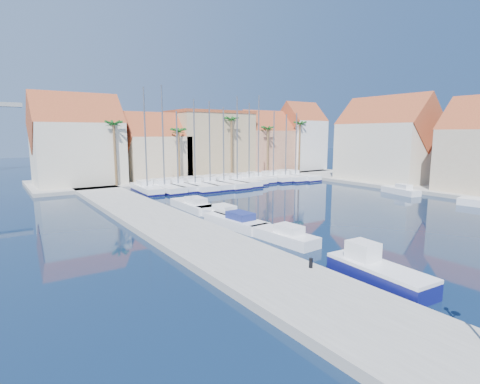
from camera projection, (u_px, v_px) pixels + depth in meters
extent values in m
plane|color=black|center=(407.00, 262.00, 23.66)|extent=(260.00, 260.00, 0.00)
cube|color=gray|center=(184.00, 233.00, 29.65)|extent=(6.00, 77.00, 0.50)
cube|color=gray|center=(195.00, 176.00, 68.38)|extent=(54.00, 16.00, 0.50)
cube|color=gray|center=(439.00, 188.00, 53.64)|extent=(12.00, 60.00, 0.50)
cylinder|color=black|center=(311.00, 263.00, 21.22)|extent=(0.22, 0.22, 0.56)
cube|color=#0F1258|center=(379.00, 276.00, 20.11)|extent=(2.37, 6.03, 0.89)
cube|color=white|center=(380.00, 267.00, 20.02)|extent=(2.37, 6.03, 0.20)
cube|color=white|center=(363.00, 251.00, 20.95)|extent=(1.39, 1.66, 1.08)
cube|color=white|center=(283.00, 237.00, 28.01)|extent=(2.30, 5.93, 0.80)
cube|color=white|center=(289.00, 229.00, 27.45)|extent=(1.45, 2.13, 0.60)
cube|color=white|center=(236.00, 222.00, 32.55)|extent=(2.68, 6.87, 0.80)
cube|color=navy|center=(240.00, 216.00, 31.92)|extent=(1.69, 2.46, 0.60)
cube|color=white|center=(221.00, 214.00, 35.71)|extent=(2.31, 6.34, 0.80)
cube|color=white|center=(224.00, 208.00, 35.11)|extent=(1.51, 2.25, 0.60)
cube|color=white|center=(193.00, 206.00, 39.88)|extent=(2.32, 6.99, 0.80)
cube|color=white|center=(196.00, 200.00, 39.20)|extent=(1.59, 2.46, 0.60)
cube|color=white|center=(400.00, 191.00, 49.93)|extent=(2.82, 5.62, 0.80)
cube|color=white|center=(404.00, 186.00, 49.33)|extent=(1.57, 2.09, 0.60)
cube|color=white|center=(146.00, 189.00, 51.00)|extent=(2.61, 8.54, 1.00)
cube|color=#0D0C3F|center=(146.00, 191.00, 51.05)|extent=(2.68, 8.61, 0.28)
cube|color=white|center=(144.00, 183.00, 51.59)|extent=(1.66, 2.61, 0.60)
cylinder|color=slate|center=(145.00, 137.00, 49.55)|extent=(0.20, 0.20, 13.01)
cube|color=white|center=(163.00, 188.00, 52.30)|extent=(2.96, 9.91, 1.00)
cube|color=#0D0C3F|center=(163.00, 190.00, 52.35)|extent=(3.02, 9.97, 0.28)
cube|color=white|center=(160.00, 181.00, 52.95)|extent=(1.91, 3.01, 0.60)
cylinder|color=slate|center=(163.00, 136.00, 50.78)|extent=(0.20, 0.20, 13.42)
cube|color=white|center=(177.00, 186.00, 53.68)|extent=(2.62, 9.68, 1.00)
cube|color=#0D0C3F|center=(177.00, 188.00, 53.73)|extent=(2.68, 9.74, 0.28)
cube|color=white|center=(174.00, 180.00, 54.34)|extent=(1.79, 2.92, 0.60)
cylinder|color=slate|center=(177.00, 148.00, 52.43)|extent=(0.20, 0.20, 10.04)
cube|color=white|center=(194.00, 185.00, 54.50)|extent=(3.08, 11.08, 1.00)
cube|color=#0D0C3F|center=(194.00, 188.00, 54.55)|extent=(3.14, 11.14, 0.28)
cube|color=white|center=(190.00, 179.00, 55.29)|extent=(2.07, 3.35, 0.60)
cylinder|color=slate|center=(194.00, 141.00, 53.04)|extent=(0.20, 0.20, 11.80)
cube|color=white|center=(209.00, 184.00, 56.02)|extent=(3.39, 11.16, 1.00)
cube|color=#0D0C3F|center=(209.00, 186.00, 56.07)|extent=(3.45, 11.23, 0.28)
cube|color=white|center=(205.00, 178.00, 56.83)|extent=(2.16, 3.40, 0.60)
cylinder|color=slate|center=(210.00, 142.00, 54.57)|extent=(0.20, 0.20, 11.60)
cube|color=white|center=(222.00, 183.00, 57.20)|extent=(3.46, 11.53, 1.00)
cube|color=#0D0C3F|center=(222.00, 185.00, 57.25)|extent=(3.52, 11.59, 0.28)
cube|color=white|center=(218.00, 177.00, 57.98)|extent=(2.22, 3.51, 0.60)
cylinder|color=slate|center=(224.00, 144.00, 55.82)|extent=(0.20, 0.20, 10.86)
cube|color=white|center=(235.00, 182.00, 58.78)|extent=(3.00, 10.88, 1.00)
cube|color=#0D0C3F|center=(235.00, 184.00, 58.83)|extent=(3.06, 10.94, 0.28)
cube|color=white|center=(232.00, 176.00, 59.55)|extent=(2.03, 3.28, 0.60)
cylinder|color=slate|center=(237.00, 138.00, 57.27)|extent=(0.20, 0.20, 12.55)
cube|color=white|center=(248.00, 180.00, 60.42)|extent=(2.22, 8.26, 1.00)
cube|color=#0D0C3F|center=(248.00, 182.00, 60.47)|extent=(2.28, 8.32, 0.28)
cube|color=white|center=(245.00, 175.00, 60.98)|extent=(1.52, 2.49, 0.60)
cylinder|color=slate|center=(249.00, 141.00, 59.09)|extent=(0.20, 0.20, 11.68)
cube|color=white|center=(257.00, 179.00, 62.34)|extent=(2.17, 8.07, 1.00)
cube|color=#0D0C3F|center=(257.00, 181.00, 62.39)|extent=(2.23, 8.13, 0.28)
cube|color=white|center=(254.00, 174.00, 62.87)|extent=(1.49, 2.43, 0.60)
cylinder|color=slate|center=(259.00, 136.00, 60.91)|extent=(0.20, 0.20, 13.01)
cube|color=white|center=(272.00, 178.00, 63.38)|extent=(2.34, 8.19, 1.00)
cube|color=#0D0C3F|center=(272.00, 180.00, 63.43)|extent=(2.41, 8.25, 0.28)
cube|color=white|center=(269.00, 173.00, 63.93)|extent=(1.55, 2.48, 0.60)
cylinder|color=slate|center=(274.00, 144.00, 62.14)|extent=(0.20, 0.20, 10.57)
cube|color=white|center=(284.00, 177.00, 64.58)|extent=(2.76, 9.57, 1.00)
cube|color=#0D0C3F|center=(284.00, 179.00, 64.63)|extent=(2.82, 9.63, 0.28)
cube|color=white|center=(280.00, 172.00, 65.25)|extent=(1.81, 2.90, 0.60)
cylinder|color=slate|center=(286.00, 145.00, 63.31)|extent=(0.20, 0.20, 10.17)
cube|color=white|center=(293.00, 176.00, 65.87)|extent=(3.10, 10.88, 1.00)
cube|color=#0D0C3F|center=(293.00, 178.00, 65.92)|extent=(3.17, 10.95, 0.28)
cube|color=white|center=(289.00, 171.00, 66.61)|extent=(2.06, 3.30, 0.60)
cylinder|color=slate|center=(296.00, 144.00, 64.55)|extent=(0.20, 0.20, 10.43)
cube|color=beige|center=(78.00, 154.00, 55.71)|extent=(12.00, 9.00, 9.00)
cube|color=maroon|center=(76.00, 123.00, 55.01)|extent=(12.30, 9.00, 9.00)
cube|color=#CAB18E|center=(155.00, 158.00, 62.53)|extent=(10.00, 8.00, 7.00)
cube|color=maroon|center=(154.00, 136.00, 61.99)|extent=(10.30, 8.00, 8.00)
cube|color=tan|center=(209.00, 144.00, 69.15)|extent=(14.00, 10.00, 11.00)
cube|color=maroon|center=(209.00, 113.00, 68.25)|extent=(14.20, 10.20, 0.50)
cube|color=#BA745E|center=(264.00, 151.00, 75.23)|extent=(10.00, 8.00, 8.00)
cube|color=maroon|center=(264.00, 131.00, 74.60)|extent=(10.30, 8.00, 8.00)
cube|color=white|center=(300.00, 145.00, 79.25)|extent=(8.00, 8.00, 10.00)
cube|color=maroon|center=(301.00, 121.00, 78.47)|extent=(8.30, 8.00, 8.00)
cube|color=beige|center=(386.00, 152.00, 60.25)|extent=(9.00, 14.00, 9.00)
cube|color=maroon|center=(388.00, 124.00, 59.55)|extent=(9.00, 14.30, 9.00)
cylinder|color=brown|center=(115.00, 155.00, 53.85)|extent=(0.36, 0.36, 9.00)
sphere|color=#164F19|center=(114.00, 124.00, 53.17)|extent=(2.60, 2.60, 2.60)
cylinder|color=brown|center=(179.00, 156.00, 59.48)|extent=(0.36, 0.36, 8.00)
sphere|color=#164F19|center=(178.00, 131.00, 58.88)|extent=(2.60, 2.60, 2.60)
cylinder|color=brown|center=(232.00, 148.00, 64.88)|extent=(0.36, 0.36, 10.00)
sphere|color=#164F19|center=(231.00, 120.00, 64.12)|extent=(2.60, 2.60, 2.60)
cylinder|color=brown|center=(268.00, 151.00, 69.44)|extent=(0.36, 0.36, 8.50)
sphere|color=#164F19|center=(268.00, 129.00, 68.80)|extent=(2.60, 2.60, 2.60)
cylinder|color=brown|center=(299.00, 147.00, 73.80)|extent=(0.36, 0.36, 9.50)
sphere|color=#164F19|center=(300.00, 124.00, 73.08)|extent=(2.60, 2.60, 2.60)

